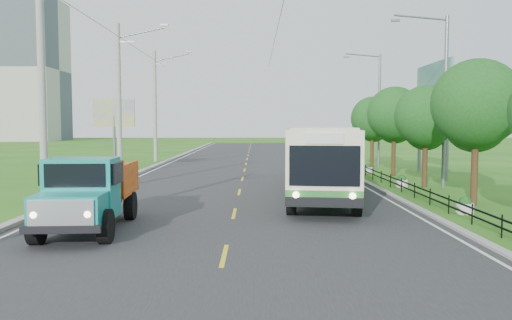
{
  "coord_description": "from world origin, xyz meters",
  "views": [
    {
      "loc": [
        0.78,
        -12.38,
        3.3
      ],
      "look_at": [
        0.82,
        7.67,
        1.9
      ],
      "focal_mm": 35.0,
      "sensor_mm": 36.0,
      "label": 1
    }
  ],
  "objects_px": {
    "streetlight_far": "(377,105)",
    "billboard_right": "(433,94)",
    "tree_fourth": "(426,120)",
    "planter_mid": "(402,182)",
    "pole_far": "(155,105)",
    "streetlight_mid": "(442,95)",
    "tree_third": "(476,108)",
    "tree_fifth": "(395,117)",
    "tree_back": "(373,121)",
    "billboard_left": "(114,117)",
    "pole_near": "(43,83)",
    "pole_mid": "(119,98)",
    "planter_far": "(368,169)",
    "dump_truck": "(90,189)",
    "bus": "(324,154)",
    "planter_near": "(465,206)"
  },
  "relations": [
    {
      "from": "streetlight_far",
      "to": "billboard_right",
      "type": "height_order",
      "value": "streetlight_far"
    },
    {
      "from": "tree_fourth",
      "to": "planter_mid",
      "type": "height_order",
      "value": "tree_fourth"
    },
    {
      "from": "pole_far",
      "to": "streetlight_mid",
      "type": "bearing_deg",
      "value": -45.14
    },
    {
      "from": "tree_third",
      "to": "tree_fifth",
      "type": "relative_size",
      "value": 1.03
    },
    {
      "from": "tree_back",
      "to": "planter_mid",
      "type": "xyz_separation_m",
      "value": [
        -1.26,
        -12.14,
        -3.37
      ]
    },
    {
      "from": "streetlight_far",
      "to": "tree_fifth",
      "type": "bearing_deg",
      "value": -95.71
    },
    {
      "from": "tree_third",
      "to": "streetlight_mid",
      "type": "height_order",
      "value": "streetlight_mid"
    },
    {
      "from": "tree_fifth",
      "to": "billboard_left",
      "type": "relative_size",
      "value": 1.12
    },
    {
      "from": "pole_near",
      "to": "streetlight_far",
      "type": "relative_size",
      "value": 1.1
    },
    {
      "from": "tree_third",
      "to": "tree_fourth",
      "type": "bearing_deg",
      "value": 90.0
    },
    {
      "from": "tree_third",
      "to": "pole_far",
      "type": "bearing_deg",
      "value": 126.09
    },
    {
      "from": "pole_mid",
      "to": "streetlight_far",
      "type": "height_order",
      "value": "pole_mid"
    },
    {
      "from": "tree_fourth",
      "to": "pole_near",
      "type": "bearing_deg",
      "value": -164.16
    },
    {
      "from": "pole_far",
      "to": "tree_back",
      "type": "xyz_separation_m",
      "value": [
        18.12,
        -6.86,
        -1.44
      ]
    },
    {
      "from": "pole_near",
      "to": "planter_mid",
      "type": "xyz_separation_m",
      "value": [
        16.86,
        5.0,
        -4.81
      ]
    },
    {
      "from": "pole_mid",
      "to": "tree_third",
      "type": "bearing_deg",
      "value": -35.36
    },
    {
      "from": "tree_fifth",
      "to": "streetlight_far",
      "type": "distance_m",
      "value": 7.97
    },
    {
      "from": "tree_fourth",
      "to": "tree_back",
      "type": "bearing_deg",
      "value": 90.0
    },
    {
      "from": "tree_third",
      "to": "billboard_left",
      "type": "distance_m",
      "value": 25.02
    },
    {
      "from": "tree_back",
      "to": "billboard_right",
      "type": "height_order",
      "value": "billboard_right"
    },
    {
      "from": "tree_fifth",
      "to": "tree_back",
      "type": "relative_size",
      "value": 1.05
    },
    {
      "from": "pole_mid",
      "to": "planter_mid",
      "type": "relative_size",
      "value": 14.93
    },
    {
      "from": "pole_far",
      "to": "tree_fourth",
      "type": "relative_size",
      "value": 1.85
    },
    {
      "from": "planter_far",
      "to": "dump_truck",
      "type": "distance_m",
      "value": 22.92
    },
    {
      "from": "tree_third",
      "to": "bus",
      "type": "bearing_deg",
      "value": 144.77
    },
    {
      "from": "tree_third",
      "to": "tree_back",
      "type": "relative_size",
      "value": 1.09
    },
    {
      "from": "tree_third",
      "to": "dump_truck",
      "type": "xyz_separation_m",
      "value": [
        -14.28,
        -4.97,
        -2.67
      ]
    },
    {
      "from": "streetlight_far",
      "to": "tree_third",
      "type": "bearing_deg",
      "value": -92.27
    },
    {
      "from": "pole_far",
      "to": "billboard_right",
      "type": "bearing_deg",
      "value": -32.3
    },
    {
      "from": "tree_third",
      "to": "billboard_left",
      "type": "height_order",
      "value": "tree_third"
    },
    {
      "from": "planter_far",
      "to": "dump_truck",
      "type": "bearing_deg",
      "value": -124.67
    },
    {
      "from": "pole_mid",
      "to": "tree_third",
      "type": "distance_m",
      "value": 22.25
    },
    {
      "from": "tree_fifth",
      "to": "billboard_right",
      "type": "bearing_deg",
      "value": -3.3
    },
    {
      "from": "tree_fifth",
      "to": "planter_near",
      "type": "relative_size",
      "value": 8.66
    },
    {
      "from": "billboard_right",
      "to": "streetlight_mid",
      "type": "bearing_deg",
      "value": -105.44
    },
    {
      "from": "planter_near",
      "to": "tree_third",
      "type": "bearing_deg",
      "value": 59.59
    },
    {
      "from": "dump_truck",
      "to": "pole_far",
      "type": "bearing_deg",
      "value": 94.09
    },
    {
      "from": "streetlight_mid",
      "to": "planter_near",
      "type": "xyz_separation_m",
      "value": [
        -2.04,
        -8.0,
        -4.62
      ]
    },
    {
      "from": "pole_far",
      "to": "planter_far",
      "type": "relative_size",
      "value": 14.93
    },
    {
      "from": "streetlight_far",
      "to": "planter_mid",
      "type": "xyz_separation_m",
      "value": [
        -2.04,
        -14.0,
        -4.62
      ]
    },
    {
      "from": "tree_fourth",
      "to": "streetlight_mid",
      "type": "relative_size",
      "value": 0.6
    },
    {
      "from": "streetlight_far",
      "to": "bus",
      "type": "height_order",
      "value": "streetlight_far"
    },
    {
      "from": "billboard_left",
      "to": "tree_fifth",
      "type": "bearing_deg",
      "value": -11.28
    },
    {
      "from": "tree_back",
      "to": "streetlight_mid",
      "type": "relative_size",
      "value": 0.61
    },
    {
      "from": "tree_fourth",
      "to": "tree_back",
      "type": "xyz_separation_m",
      "value": [
        0.0,
        12.0,
        0.07
      ]
    },
    {
      "from": "pole_mid",
      "to": "billboard_left",
      "type": "bearing_deg",
      "value": 112.42
    },
    {
      "from": "pole_near",
      "to": "bus",
      "type": "relative_size",
      "value": 0.61
    },
    {
      "from": "planter_far",
      "to": "billboard_left",
      "type": "relative_size",
      "value": 0.13
    },
    {
      "from": "streetlight_mid",
      "to": "planter_near",
      "type": "distance_m",
      "value": 9.46
    },
    {
      "from": "tree_fourth",
      "to": "streetlight_far",
      "type": "height_order",
      "value": "streetlight_far"
    }
  ]
}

